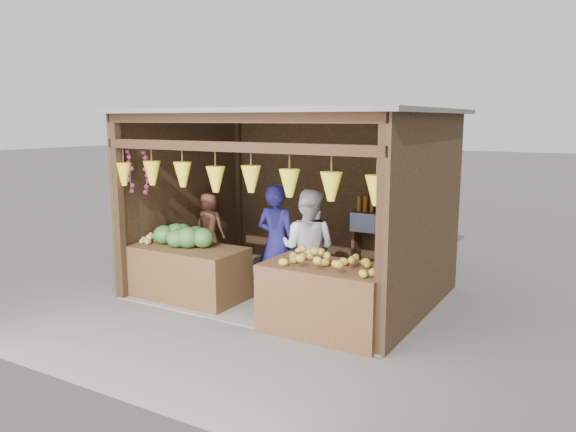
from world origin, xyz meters
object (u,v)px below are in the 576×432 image
(counter_left, at_px, (186,272))
(man_standing, at_px, (277,243))
(counter_right, at_px, (327,299))
(woman_standing, at_px, (308,249))
(vendor_seated, at_px, (210,226))

(counter_left, relative_size, man_standing, 1.04)
(counter_right, bearing_deg, woman_standing, 131.41)
(counter_right, relative_size, man_standing, 0.91)
(counter_right, distance_m, vendor_seated, 3.12)
(counter_right, xyz_separation_m, vendor_seated, (-2.80, 1.33, 0.40))
(counter_right, xyz_separation_m, woman_standing, (-0.65, 0.74, 0.39))
(counter_right, distance_m, man_standing, 1.39)
(man_standing, height_order, vendor_seated, man_standing)
(woman_standing, bearing_deg, counter_right, 125.91)
(counter_right, height_order, woman_standing, woman_standing)
(counter_left, height_order, vendor_seated, vendor_seated)
(counter_right, relative_size, vendor_seated, 1.39)
(man_standing, relative_size, woman_standing, 1.03)
(counter_left, bearing_deg, woman_standing, 18.36)
(counter_left, height_order, woman_standing, woman_standing)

